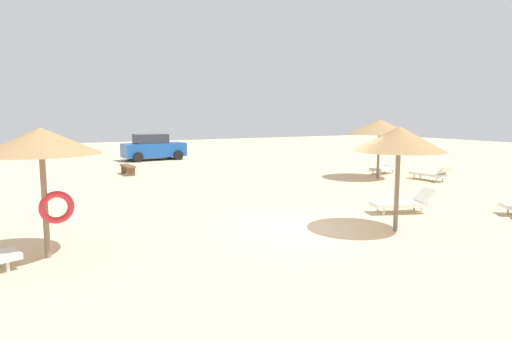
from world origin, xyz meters
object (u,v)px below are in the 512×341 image
Objects in this scene: lounger_5 at (384,167)px; parked_car at (153,148)px; parasol_0 at (379,127)px; parasol_2 at (41,143)px; lounger_0 at (431,174)px; parasol_3 at (399,139)px; lounger_3 at (404,203)px; bench_0 at (128,168)px.

lounger_5 is 15.00m from parked_car.
parasol_2 is (-14.40, -5.26, -0.01)m from parasol_0.
lounger_5 reaches higher than lounger_0.
parasol_3 is 1.37× the size of lounger_5.
parked_car is at bearing 117.58° from parasol_0.
parked_car is (7.40, 18.67, -1.59)m from parasol_2.
lounger_5 is (15.84, 6.28, -2.09)m from parasol_2.
parasol_0 reaches higher than lounger_3.
lounger_3 is (-4.58, -5.83, -2.10)m from parasol_0.
parasol_0 is 2.74m from lounger_5.
parasol_0 is 9.63m from parasol_3.
bench_0 is (-10.09, 6.89, -2.08)m from parasol_0.
bench_0 is at bearing 70.46° from parasol_2.
parasol_2 reaches higher than bench_0.
parasol_3 is at bearing -142.34° from lounger_3.
parasol_2 is at bearing -109.54° from bench_0.
lounger_5 is at bearing 93.70° from lounger_0.
lounger_3 is at bearing -131.27° from lounger_5.
parasol_0 reaches higher than bench_0.
lounger_3 reaches higher than lounger_0.
parasol_0 is at bearing -34.30° from bench_0.
parasol_3 is 11.53m from lounger_5.
parasol_2 is 1.39× the size of lounger_5.
parasol_0 is 7.71m from lounger_3.
bench_0 is at bearing 143.72° from lounger_0.
parasol_2 is at bearing -159.95° from parasol_0.
parasol_2 reaches higher than lounger_5.
parasol_2 is 20.14m from parked_car.
lounger_0 is 7.44m from lounger_3.
parasol_3 is at bearing -13.70° from parasol_2.
lounger_0 is at bearing -36.28° from bench_0.
bench_0 is (-5.51, 12.72, 0.02)m from lounger_3.
bench_0 is (-11.71, 8.59, 0.03)m from lounger_0.
parasol_0 is 1.10× the size of parasol_3.
parked_car reaches higher than lounger_3.
parasol_0 is 3.15m from lounger_0.
parked_car is (-7.00, 13.41, -1.60)m from parasol_0.
parasol_3 is (-6.37, -7.22, -0.05)m from parasol_0.
parasol_3 is at bearing -145.39° from lounger_0.
lounger_0 reaches higher than bench_0.
lounger_3 is 0.48× the size of parked_car.
lounger_0 is (16.01, 3.55, -2.10)m from parasol_2.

